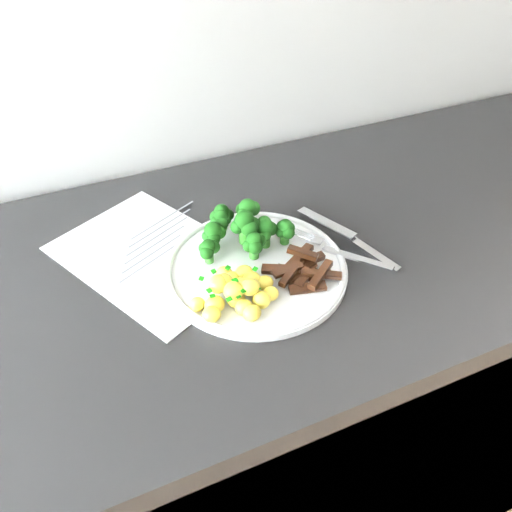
% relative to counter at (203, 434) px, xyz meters
% --- Properties ---
extents(counter, '(2.35, 0.59, 0.88)m').
position_rel_counter_xyz_m(counter, '(0.00, 0.00, 0.00)').
color(counter, black).
rests_on(counter, ground).
extents(recipe_paper, '(0.31, 0.35, 0.00)m').
position_rel_counter_xyz_m(recipe_paper, '(-0.03, 0.06, 0.44)').
color(recipe_paper, silver).
rests_on(recipe_paper, counter).
extents(plate, '(0.27, 0.27, 0.02)m').
position_rel_counter_xyz_m(plate, '(0.10, -0.03, 0.45)').
color(plate, white).
rests_on(plate, counter).
extents(broccoli, '(0.15, 0.12, 0.07)m').
position_rel_counter_xyz_m(broccoli, '(0.11, 0.02, 0.48)').
color(broccoli, '#29691C').
rests_on(broccoli, plate).
extents(potatoes, '(0.12, 0.11, 0.04)m').
position_rel_counter_xyz_m(potatoes, '(0.05, -0.08, 0.47)').
color(potatoes, '#FBD256').
rests_on(potatoes, plate).
extents(beef_strips, '(0.10, 0.09, 0.03)m').
position_rel_counter_xyz_m(beef_strips, '(0.16, -0.08, 0.46)').
color(beef_strips, black).
rests_on(beef_strips, plate).
extents(fork, '(0.10, 0.15, 0.02)m').
position_rel_counter_xyz_m(fork, '(0.23, -0.06, 0.46)').
color(fork, silver).
rests_on(fork, plate).
extents(knife, '(0.08, 0.19, 0.02)m').
position_rel_counter_xyz_m(knife, '(0.27, -0.05, 0.45)').
color(knife, silver).
rests_on(knife, plate).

